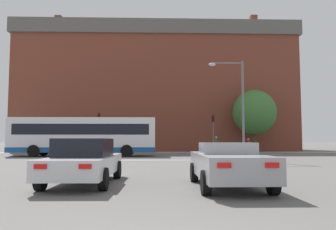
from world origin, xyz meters
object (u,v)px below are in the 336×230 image
Objects in this scene: car_roadster_right at (228,164)px; street_lamp_junction at (237,98)px; pedestrian_walking_west at (132,144)px; car_saloon_left at (84,161)px; bus_crossing_lead at (84,136)px; pedestrian_walking_east at (248,144)px; traffic_light_far_left at (99,126)px; traffic_light_far_right at (213,127)px; pedestrian_waiting at (216,143)px.

street_lamp_junction reaches higher than car_roadster_right.
street_lamp_junction is 4.21× the size of pedestrian_walking_west.
street_lamp_junction reaches higher than car_saloon_left.
bus_crossing_lead reaches higher than pedestrian_walking_east.
pedestrian_walking_west is at bearing 120.48° from street_lamp_junction.
traffic_light_far_left is (-4.18, 25.47, 2.17)m from car_saloon_left.
pedestrian_walking_east is 0.98× the size of pedestrian_walking_west.
traffic_light_far_right reaches higher than car_roadster_right.
bus_crossing_lead is at bearing 103.42° from car_saloon_left.
traffic_light_far_right is 0.61× the size of street_lamp_junction.
traffic_light_far_left is at bearing 99.94° from car_saloon_left.
traffic_light_far_left is 2.41× the size of pedestrian_waiting.
car_saloon_left is at bearing -80.68° from traffic_light_far_left.
bus_crossing_lead reaches higher than pedestrian_waiting.
pedestrian_walking_west is at bearing 175.98° from traffic_light_far_right.
traffic_light_far_left is at bearing 108.05° from car_roadster_right.
bus_crossing_lead is 13.63m from street_lamp_junction.
bus_crossing_lead is at bearing -7.57° from pedestrian_walking_east.
traffic_light_far_right is at bearing 119.88° from bus_crossing_lead.
car_roadster_right is at bearing -104.90° from street_lamp_junction.
pedestrian_walking_west is (-0.47, 25.68, 0.22)m from car_saloon_left.
traffic_light_far_left is at bearing -119.23° from pedestrian_walking_west.
traffic_light_far_right is at bearing 81.25° from car_roadster_right.
traffic_light_far_left reaches higher than car_roadster_right.
traffic_light_far_left reaches higher than pedestrian_walking_east.
traffic_light_far_left is (-0.12, 7.59, 1.13)m from bus_crossing_lead.
bus_crossing_lead is 7.53× the size of pedestrian_walking_west.
pedestrian_waiting is 9.36m from pedestrian_walking_west.
traffic_light_far_right is at bearing 53.65° from pedestrian_walking_west.
street_lamp_junction is 3.83× the size of pedestrian_waiting.
traffic_light_far_right reaches higher than pedestrian_walking_east.
pedestrian_waiting is 3.83m from pedestrian_walking_east.
traffic_light_far_left is (-12.58, 0.42, 0.10)m from traffic_light_far_right.
car_roadster_right is 2.75× the size of pedestrian_walking_east.
car_roadster_right is at bearing -98.66° from traffic_light_far_right.
pedestrian_waiting is (12.94, 8.07, -0.71)m from bus_crossing_lead.
traffic_light_far_left reaches higher than pedestrian_walking_west.
pedestrian_waiting is (8.88, 25.96, 0.33)m from car_saloon_left.
car_roadster_right is 20.64m from bus_crossing_lead.
car_saloon_left is 27.43m from pedestrian_waiting.
car_roadster_right is 1.05× the size of traffic_light_far_right.
traffic_light_far_right is 2.32× the size of pedestrian_waiting.
bus_crossing_lead is 14.42m from traffic_light_far_right.
bus_crossing_lead is 8.62m from pedestrian_walking_west.
traffic_light_far_right reaches higher than pedestrian_walking_west.
street_lamp_junction is at bearing -1.86° from pedestrian_walking_west.
car_saloon_left is at bearing 29.60° from pedestrian_walking_east.
bus_crossing_lead is at bearing 152.22° from street_lamp_junction.
traffic_light_far_left is 2.64× the size of pedestrian_walking_west.
car_saloon_left is 18.37m from bus_crossing_lead.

